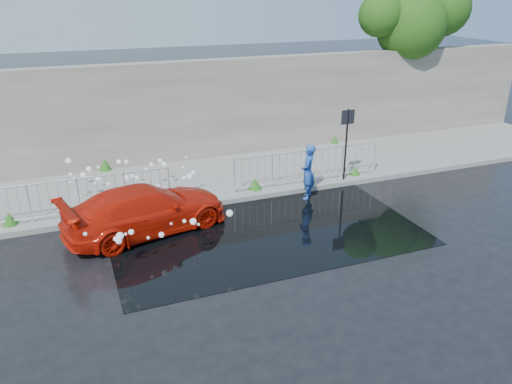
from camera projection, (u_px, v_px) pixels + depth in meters
ground at (259, 249)px, 12.36m from camera, size 90.00×90.00×0.00m
pavement at (204, 179)px, 16.64m from camera, size 30.00×4.00×0.15m
curb at (223, 201)px, 14.91m from camera, size 30.00×0.25×0.16m
retaining_wall at (186, 111)px, 17.84m from camera, size 30.00×0.60×3.50m
puddle at (263, 229)px, 13.39m from camera, size 8.00×5.00×0.01m
sign_post at (347, 133)px, 15.78m from camera, size 0.45×0.06×2.50m
tree at (416, 19)px, 20.18m from camera, size 5.00×2.86×6.33m
railing_left at (79, 196)px, 13.63m from camera, size 5.05×0.05×1.10m
railing_right at (308, 165)px, 15.97m from camera, size 5.05×0.05×1.10m
weeds at (197, 178)px, 16.09m from camera, size 12.17×3.93×0.40m
water_spray at (135, 192)px, 13.93m from camera, size 3.65×5.47×1.10m
red_car at (146, 209)px, 13.04m from camera, size 4.61×2.75×1.25m
person at (308, 172)px, 15.04m from camera, size 0.68×0.74×1.69m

